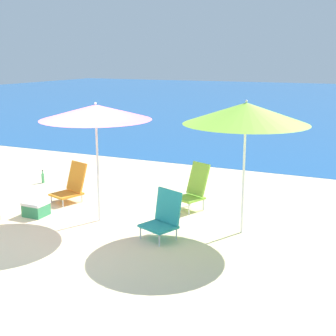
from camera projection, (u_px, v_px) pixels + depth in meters
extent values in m
plane|color=beige|center=(46.00, 238.00, 7.28)|extent=(60.00, 60.00, 0.00)
cube|color=#1E5699|center=(305.00, 100.00, 29.92)|extent=(60.00, 40.00, 0.01)
cylinder|color=white|center=(98.00, 171.00, 7.87)|extent=(0.04, 0.04, 1.75)
cone|color=pink|center=(96.00, 112.00, 7.63)|extent=(1.85, 1.85, 0.25)
sphere|color=white|center=(95.00, 103.00, 7.60)|extent=(0.04, 0.04, 0.04)
cylinder|color=white|center=(243.00, 180.00, 7.32)|extent=(0.04, 0.04, 1.76)
cone|color=#8ECC3D|center=(246.00, 113.00, 7.08)|extent=(1.93, 1.93, 0.33)
sphere|color=white|center=(246.00, 101.00, 7.03)|extent=(0.04, 0.04, 0.04)
cylinder|color=silver|center=(141.00, 233.00, 7.25)|extent=(0.02, 0.02, 0.19)
cylinder|color=silver|center=(159.00, 240.00, 6.95)|extent=(0.02, 0.02, 0.19)
cylinder|color=silver|center=(158.00, 227.00, 7.49)|extent=(0.02, 0.02, 0.19)
cylinder|color=silver|center=(176.00, 234.00, 7.19)|extent=(0.02, 0.02, 0.19)
cube|color=teal|center=(158.00, 227.00, 7.19)|extent=(0.62, 0.58, 0.04)
cube|color=teal|center=(168.00, 206.00, 7.27)|extent=(0.51, 0.29, 0.52)
cylinder|color=silver|center=(51.00, 199.00, 9.03)|extent=(0.02, 0.02, 0.15)
cylinder|color=silver|center=(63.00, 203.00, 8.77)|extent=(0.02, 0.02, 0.15)
cylinder|color=silver|center=(70.00, 194.00, 9.34)|extent=(0.02, 0.02, 0.15)
cylinder|color=silver|center=(82.00, 198.00, 9.09)|extent=(0.02, 0.02, 0.15)
cube|color=orange|center=(66.00, 194.00, 9.03)|extent=(0.60, 0.64, 0.04)
cube|color=orange|center=(77.00, 176.00, 9.15)|extent=(0.50, 0.34, 0.56)
cylinder|color=silver|center=(175.00, 205.00, 8.60)|extent=(0.02, 0.02, 0.21)
cylinder|color=silver|center=(189.00, 209.00, 8.34)|extent=(0.02, 0.02, 0.21)
cylinder|color=silver|center=(190.00, 200.00, 8.84)|extent=(0.02, 0.02, 0.21)
cylinder|color=silver|center=(203.00, 205.00, 8.59)|extent=(0.02, 0.02, 0.21)
cube|color=#8ECC3D|center=(190.00, 198.00, 8.56)|extent=(0.55, 0.57, 0.04)
cube|color=#8ECC3D|center=(198.00, 179.00, 8.63)|extent=(0.47, 0.37, 0.60)
cylinder|color=#4CB266|center=(43.00, 178.00, 10.44)|extent=(0.06, 0.06, 0.21)
cylinder|color=#4CB266|center=(43.00, 172.00, 10.41)|extent=(0.03, 0.03, 0.07)
cylinder|color=black|center=(42.00, 170.00, 10.40)|extent=(0.03, 0.03, 0.02)
cube|color=#338C59|center=(36.00, 210.00, 8.29)|extent=(0.37, 0.35, 0.21)
cube|color=white|center=(36.00, 203.00, 8.26)|extent=(0.38, 0.36, 0.05)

